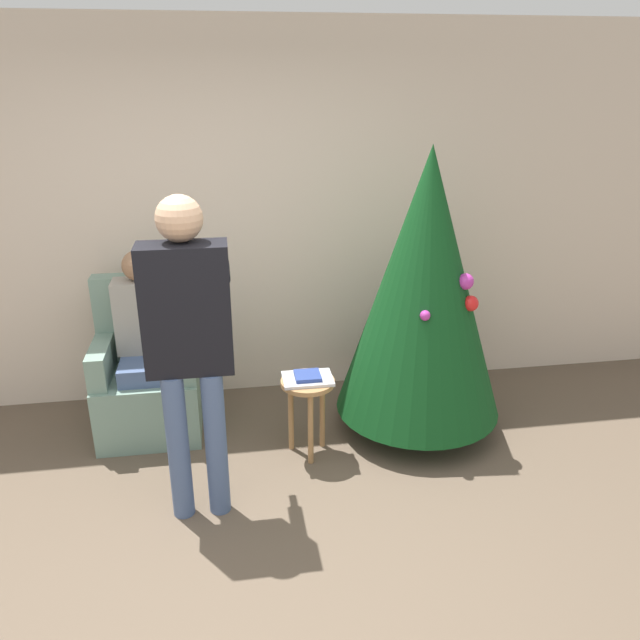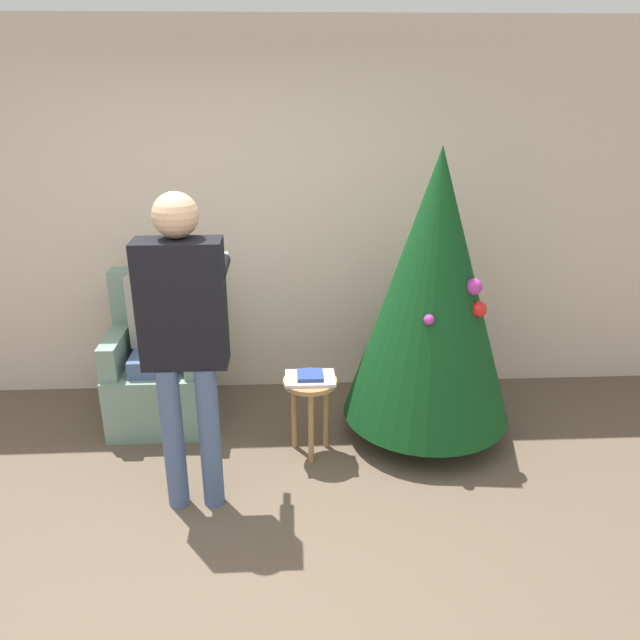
{
  "view_description": "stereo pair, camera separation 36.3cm",
  "coord_description": "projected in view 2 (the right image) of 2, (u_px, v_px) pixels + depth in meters",
  "views": [
    {
      "loc": [
        0.04,
        -2.24,
        2.35
      ],
      "look_at": [
        0.57,
        1.08,
        1.0
      ],
      "focal_mm": 35.0,
      "sensor_mm": 36.0,
      "label": 1
    },
    {
      "loc": [
        0.4,
        -2.28,
        2.35
      ],
      "look_at": [
        0.57,
        1.08,
        1.0
      ],
      "focal_mm": 35.0,
      "sensor_mm": 36.0,
      "label": 2
    }
  ],
  "objects": [
    {
      "name": "armchair",
      "position": [
        162.0,
        370.0,
        4.41
      ],
      "size": [
        0.68,
        0.63,
        1.06
      ],
      "color": "gray",
      "rests_on": "ground_plane"
    },
    {
      "name": "book",
      "position": [
        310.0,
        375.0,
        3.93
      ],
      "size": [
        0.16,
        0.16,
        0.02
      ],
      "color": "navy",
      "rests_on": "laptop"
    },
    {
      "name": "person_standing",
      "position": [
        184.0,
        326.0,
        3.29
      ],
      "size": [
        0.46,
        0.57,
        1.79
      ],
      "color": "#475B84",
      "rests_on": "ground_plane"
    },
    {
      "name": "ground_plane",
      "position": [
        212.0,
        601.0,
        2.97
      ],
      "size": [
        14.0,
        14.0,
        0.0
      ],
      "primitive_type": "plane",
      "color": "brown"
    },
    {
      "name": "side_stool",
      "position": [
        310.0,
        395.0,
        3.98
      ],
      "size": [
        0.34,
        0.34,
        0.53
      ],
      "color": "#A37547",
      "rests_on": "ground_plane"
    },
    {
      "name": "person_seated",
      "position": [
        156.0,
        330.0,
        4.26
      ],
      "size": [
        0.36,
        0.46,
        1.27
      ],
      "color": "#475B84",
      "rests_on": "ground_plane"
    },
    {
      "name": "wall_back",
      "position": [
        234.0,
        218.0,
        4.53
      ],
      "size": [
        8.0,
        0.06,
        2.7
      ],
      "color": "beige",
      "rests_on": "ground_plane"
    },
    {
      "name": "laptop",
      "position": [
        310.0,
        378.0,
        3.93
      ],
      "size": [
        0.31,
        0.23,
        0.02
      ],
      "color": "silver",
      "rests_on": "side_stool"
    },
    {
      "name": "christmas_tree",
      "position": [
        433.0,
        289.0,
        3.96
      ],
      "size": [
        1.11,
        1.11,
        1.95
      ],
      "color": "brown",
      "rests_on": "ground_plane"
    }
  ]
}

